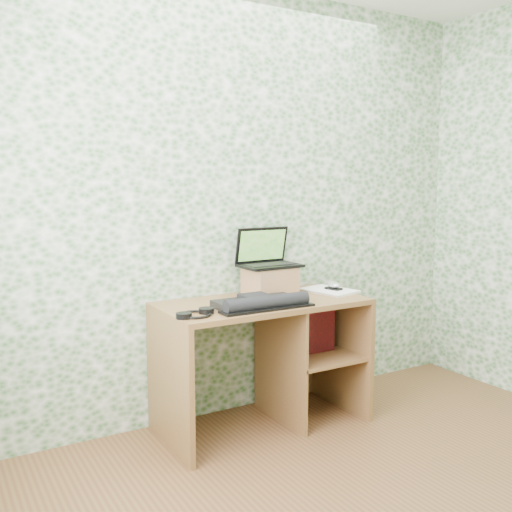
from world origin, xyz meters
TOP-DOWN VIEW (x-y plane):
  - wall_back at (0.00, 1.75)m, footprint 3.50×0.00m
  - desk at (0.08, 1.47)m, footprint 1.20×0.60m
  - riser at (0.14, 1.58)m, footprint 0.29×0.24m
  - laptop at (0.14, 1.62)m, footprint 0.36×0.26m
  - keyboard at (-0.10, 1.30)m, footprint 0.55×0.28m
  - headphones at (-0.49, 1.29)m, footprint 0.23×0.21m
  - notepad at (0.51, 1.46)m, footprint 0.29×0.37m
  - mouse at (0.53, 1.45)m, footprint 0.09×0.12m
  - pen at (0.58, 1.53)m, footprint 0.08×0.13m
  - red_box at (0.37, 1.44)m, footprint 0.25×0.08m

SIDE VIEW (x-z plane):
  - desk at x=0.08m, z-range 0.11..0.86m
  - red_box at x=0.37m, z-range 0.39..0.69m
  - notepad at x=0.51m, z-range 0.75..0.77m
  - headphones at x=-0.49m, z-range 0.75..0.77m
  - pen at x=0.58m, z-range 0.77..0.77m
  - keyboard at x=-0.10m, z-range 0.74..0.81m
  - mouse at x=0.53m, z-range 0.77..0.80m
  - riser at x=0.14m, z-range 0.75..0.92m
  - laptop at x=0.14m, z-range 0.86..1.09m
  - wall_back at x=0.00m, z-range -0.45..3.05m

